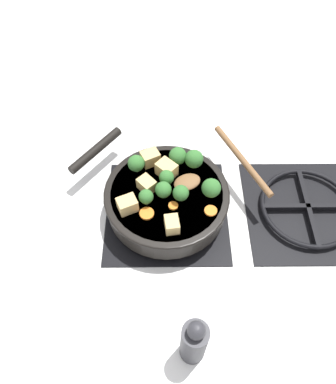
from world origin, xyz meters
name	(u,v)px	position (x,y,z in m)	size (l,w,h in m)	color
ground_plane	(168,212)	(0.00, 0.00, 0.00)	(2.40, 2.40, 0.00)	white
front_burner_grate	(168,209)	(0.00, 0.00, 0.01)	(0.31, 0.31, 0.03)	black
rear_burner_grate	(308,208)	(0.00, 0.36, 0.01)	(0.31, 0.31, 0.03)	black
skillet_pan	(167,198)	(0.00, 0.00, 0.06)	(0.38, 0.41, 0.06)	black
wooden_spoon	(221,169)	(-0.06, 0.13, 0.10)	(0.23, 0.25, 0.02)	brown
tofu_cube_center_large	(129,205)	(0.05, -0.09, 0.10)	(0.04, 0.03, 0.03)	#DBB770
tofu_cube_near_handle	(173,224)	(0.10, 0.01, 0.10)	(0.04, 0.03, 0.03)	#DBB770
tofu_cube_east_chunk	(169,169)	(-0.05, 0.00, 0.11)	(0.05, 0.04, 0.04)	#DBB770
tofu_cube_west_chunk	(152,158)	(-0.09, -0.04, 0.10)	(0.04, 0.03, 0.03)	#DBB770
tofu_cube_back_piece	(148,185)	(-0.01, -0.05, 0.10)	(0.04, 0.03, 0.03)	#DBB770
broccoli_floret_near_spoon	(213,188)	(0.01, 0.10, 0.12)	(0.05, 0.05, 0.05)	#709956
broccoli_floret_center_top	(167,178)	(-0.02, 0.00, 0.11)	(0.04, 0.04, 0.04)	#709956
broccoli_floret_east_rim	(147,197)	(0.03, -0.05, 0.11)	(0.03, 0.03, 0.04)	#709956
broccoli_floret_west_rim	(179,156)	(-0.09, 0.03, 0.12)	(0.04, 0.04, 0.05)	#709956
broccoli_floret_north_edge	(138,163)	(-0.07, -0.07, 0.11)	(0.04, 0.04, 0.05)	#709956
broccoli_floret_south_cluster	(195,159)	(-0.08, 0.07, 0.12)	(0.05, 0.05, 0.05)	#709956
broccoli_floret_mid_floret	(165,190)	(0.01, -0.01, 0.11)	(0.04, 0.04, 0.05)	#709956
broccoli_floret_small_inner	(182,193)	(0.02, 0.03, 0.11)	(0.04, 0.04, 0.05)	#709956
carrot_slice_orange_thin	(148,213)	(0.06, -0.05, 0.09)	(0.03, 0.03, 0.01)	orange
carrot_slice_near_center	(212,211)	(0.06, 0.10, 0.09)	(0.03, 0.03, 0.01)	orange
carrot_slice_edge_slice	(175,206)	(0.04, 0.02, 0.09)	(0.02, 0.02, 0.01)	orange
pepper_mill	(196,342)	(0.34, 0.05, 0.08)	(0.05, 0.05, 0.17)	#333338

